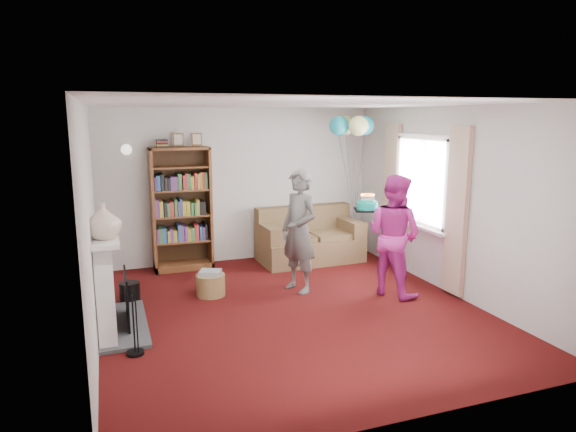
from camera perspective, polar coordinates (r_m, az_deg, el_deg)
name	(u,v)px	position (r m, az deg, el deg)	size (l,w,h in m)	color
ground	(292,311)	(6.46, 0.44, -10.46)	(5.00, 5.00, 0.00)	#320708
wall_back	(240,185)	(8.48, -5.41, 3.43)	(4.50, 0.02, 2.50)	silver
wall_left	(89,225)	(5.75, -21.19, -0.90)	(0.02, 5.00, 2.50)	silver
wall_right	(451,201)	(7.20, 17.61, 1.60)	(0.02, 5.00, 2.50)	silver
ceiling	(292,104)	(6.01, 0.48, 12.37)	(4.50, 5.00, 0.01)	white
fireplace	(111,285)	(6.12, -19.06, -7.23)	(0.55, 1.80, 1.12)	#3F3F42
window_bay	(421,198)	(7.65, 14.56, 1.94)	(0.14, 2.02, 2.20)	white
wall_sconce	(126,149)	(8.02, -17.51, 7.07)	(0.16, 0.23, 0.16)	gold
bookcase	(181,210)	(8.14, -11.80, 0.68)	(0.90, 0.42, 2.12)	#472B14
sofa	(308,240)	(8.56, 2.29, -2.72)	(1.66, 0.88, 0.88)	brown
wicker_basket	(211,284)	(7.00, -8.59, -7.48)	(0.39, 0.39, 0.35)	olive
person_striped	(299,231)	(6.93, 1.25, -1.71)	(0.61, 0.40, 1.67)	black
person_magenta	(394,235)	(6.96, 11.67, -2.10)	(0.79, 0.61, 1.62)	#C3278F
birthday_cake	(367,206)	(7.01, 8.80, 1.16)	(0.33, 0.33, 0.22)	black
balloons	(352,126)	(8.17, 7.11, 9.93)	(0.74, 0.74, 1.71)	#3F3F3F
mantel_vase	(103,221)	(5.59, -19.83, -0.51)	(0.35, 0.35, 0.37)	beige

